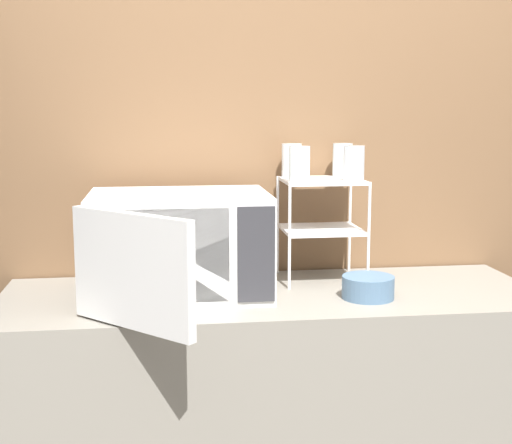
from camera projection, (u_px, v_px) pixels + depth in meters
name	position (u px, v px, depth m)	size (l,w,h in m)	color
wall_back	(258.00, 158.00, 2.59)	(8.00, 0.06, 2.60)	brown
counter	(272.00, 421.00, 2.39)	(1.75, 0.62, 0.88)	gray
microwave	(178.00, 245.00, 2.26)	(0.59, 0.74, 0.33)	silver
dish_rack	(322.00, 207.00, 2.46)	(0.28, 0.25, 0.35)	white
glass_front_left	(299.00, 164.00, 2.35)	(0.07, 0.07, 0.12)	silver
glass_back_right	(343.00, 160.00, 2.52)	(0.07, 0.07, 0.12)	silver
glass_front_right	(354.00, 163.00, 2.37)	(0.07, 0.07, 0.12)	silver
glass_back_left	(292.00, 160.00, 2.50)	(0.07, 0.07, 0.12)	silver
bowl	(368.00, 287.00, 2.25)	(0.16, 0.16, 0.07)	slate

